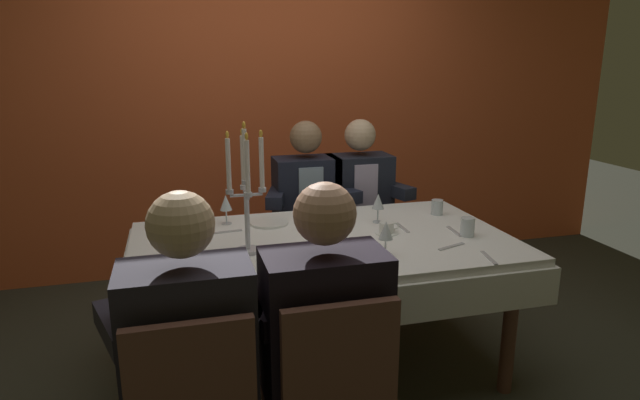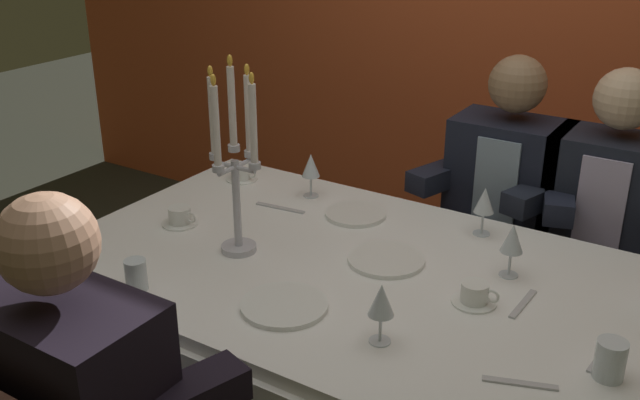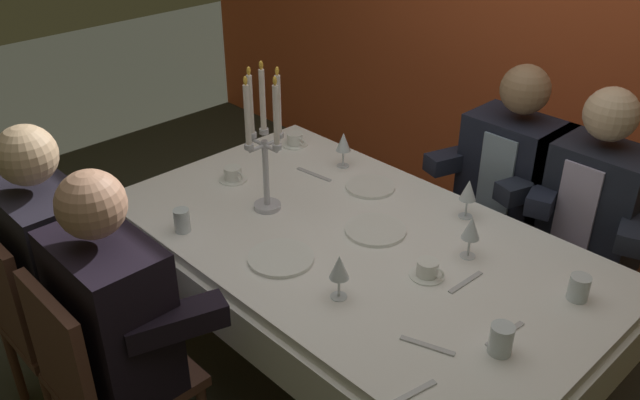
% 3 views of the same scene
% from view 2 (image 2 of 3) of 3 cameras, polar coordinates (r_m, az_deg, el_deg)
% --- Properties ---
extents(dining_table, '(1.94, 1.14, 0.74)m').
position_cam_2_polar(dining_table, '(2.25, 3.41, -8.14)').
color(dining_table, white).
rests_on(dining_table, ground_plane).
extents(candelabra, '(0.19, 0.19, 0.62)m').
position_cam_2_polar(candelabra, '(2.19, -6.66, 2.95)').
color(candelabra, silver).
rests_on(candelabra, dining_table).
extents(dinner_plate_0, '(0.24, 0.24, 0.01)m').
position_cam_2_polar(dinner_plate_0, '(2.00, -2.80, -8.19)').
color(dinner_plate_0, white).
rests_on(dinner_plate_0, dining_table).
extents(dinner_plate_1, '(0.21, 0.21, 0.01)m').
position_cam_2_polar(dinner_plate_1, '(2.54, 2.78, -1.09)').
color(dinner_plate_1, white).
rests_on(dinner_plate_1, dining_table).
extents(dinner_plate_2, '(0.24, 0.24, 0.01)m').
position_cam_2_polar(dinner_plate_2, '(2.24, 5.17, -4.63)').
color(dinner_plate_2, white).
rests_on(dinner_plate_2, dining_table).
extents(wine_glass_0, '(0.07, 0.07, 0.16)m').
position_cam_2_polar(wine_glass_0, '(2.18, 14.74, -3.01)').
color(wine_glass_0, silver).
rests_on(wine_glass_0, dining_table).
extents(wine_glass_1, '(0.07, 0.07, 0.16)m').
position_cam_2_polar(wine_glass_1, '(1.81, 4.79, -7.91)').
color(wine_glass_1, silver).
rests_on(wine_glass_1, dining_table).
extents(wine_glass_2, '(0.07, 0.07, 0.16)m').
position_cam_2_polar(wine_glass_2, '(2.42, 12.67, -0.14)').
color(wine_glass_2, silver).
rests_on(wine_glass_2, dining_table).
extents(wine_glass_3, '(0.07, 0.07, 0.16)m').
position_cam_2_polar(wine_glass_3, '(2.66, -0.72, 2.59)').
color(wine_glass_3, silver).
rests_on(wine_glass_3, dining_table).
extents(water_tumbler_0, '(0.07, 0.07, 0.10)m').
position_cam_2_polar(water_tumbler_0, '(1.85, 21.66, -11.48)').
color(water_tumbler_0, silver).
rests_on(water_tumbler_0, dining_table).
extents(water_tumbler_2, '(0.06, 0.06, 0.09)m').
position_cam_2_polar(water_tumbler_2, '(2.13, -14.12, -5.68)').
color(water_tumbler_2, silver).
rests_on(water_tumbler_2, dining_table).
extents(coffee_cup_0, '(0.13, 0.12, 0.06)m').
position_cam_2_polar(coffee_cup_0, '(2.06, 12.00, -7.17)').
color(coffee_cup_0, white).
rests_on(coffee_cup_0, dining_table).
extents(coffee_cup_1, '(0.13, 0.12, 0.06)m').
position_cam_2_polar(coffee_cup_1, '(2.86, -6.10, 2.09)').
color(coffee_cup_1, white).
rests_on(coffee_cup_1, dining_table).
extents(coffee_cup_2, '(0.13, 0.12, 0.06)m').
position_cam_2_polar(coffee_cup_2, '(2.51, -10.83, -1.30)').
color(coffee_cup_2, white).
rests_on(coffee_cup_2, dining_table).
extents(fork_0, '(0.03, 0.17, 0.01)m').
position_cam_2_polar(fork_0, '(1.94, 21.08, -11.22)').
color(fork_0, '#B7B7BC').
rests_on(fork_0, dining_table).
extents(fork_1, '(0.17, 0.07, 0.01)m').
position_cam_2_polar(fork_1, '(1.79, 15.30, -13.59)').
color(fork_1, '#B7B7BC').
rests_on(fork_1, dining_table).
extents(knife_3, '(0.19, 0.04, 0.01)m').
position_cam_2_polar(knife_3, '(2.60, -3.11, -0.62)').
color(knife_3, '#B7B7BC').
rests_on(knife_3, dining_table).
extents(fork_4, '(0.02, 0.17, 0.01)m').
position_cam_2_polar(fork_4, '(2.09, 15.52, -7.79)').
color(fork_4, '#B7B7BC').
rests_on(fork_4, dining_table).
extents(seated_diner_2, '(0.63, 0.48, 1.24)m').
position_cam_2_polar(seated_diner_2, '(2.89, 14.35, 1.05)').
color(seated_diner_2, brown).
rests_on(seated_diner_2, ground_plane).
extents(seated_diner_3, '(0.63, 0.48, 1.24)m').
position_cam_2_polar(seated_diner_3, '(2.81, 21.47, -0.52)').
color(seated_diner_3, brown).
rests_on(seated_diner_3, ground_plane).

